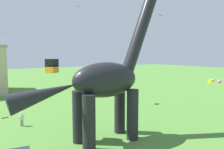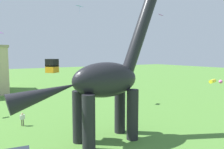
{
  "view_description": "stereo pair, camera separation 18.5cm",
  "coord_description": "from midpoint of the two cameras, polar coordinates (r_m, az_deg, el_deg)",
  "views": [
    {
      "loc": [
        -9.04,
        -11.66,
        8.24
      ],
      "look_at": [
        1.85,
        5.27,
        6.32
      ],
      "focal_mm": 33.99,
      "sensor_mm": 36.0,
      "label": 1
    },
    {
      "loc": [
        -8.89,
        -11.76,
        8.24
      ],
      "look_at": [
        1.85,
        5.27,
        6.32
      ],
      "focal_mm": 33.99,
      "sensor_mm": 36.0,
      "label": 2
    }
  ],
  "objects": [
    {
      "name": "kite_drifting",
      "position": [
        21.14,
        -16.11,
        2.25
      ],
      "size": [
        1.29,
        1.29,
        1.32
      ],
      "color": "black"
    },
    {
      "name": "kite_near_high",
      "position": [
        36.48,
        25.39,
        -1.64
      ],
      "size": [
        2.06,
        1.94,
        0.58
      ],
      "color": "yellow"
    },
    {
      "name": "kite_mid_left",
      "position": [
        37.25,
        -9.17,
        17.73
      ],
      "size": [
        1.39,
        1.26,
        1.41
      ],
      "color": "#287AE5"
    },
    {
      "name": "dinosaur_sculpture",
      "position": [
        19.77,
        -2.12,
        -1.43
      ],
      "size": [
        15.55,
        3.29,
        16.25
      ],
      "rotation": [
        0.0,
        0.0,
        0.26
      ],
      "color": "black",
      "rests_on": "ground_plane"
    },
    {
      "name": "person_strolling_adult",
      "position": [
        26.99,
        -23.3,
        -10.75
      ],
      "size": [
        0.57,
        0.25,
        1.52
      ],
      "rotation": [
        0.0,
        0.0,
        0.97
      ],
      "color": "#6B6056",
      "rests_on": "ground_plane"
    },
    {
      "name": "kite_mid_center",
      "position": [
        28.9,
        12.63,
        15.34
      ],
      "size": [
        0.96,
        0.91,
        0.23
      ],
      "color": "purple"
    }
  ]
}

